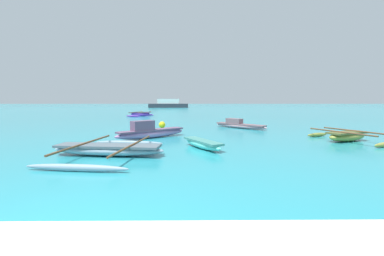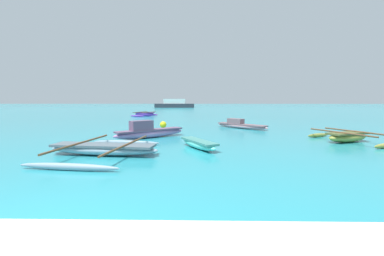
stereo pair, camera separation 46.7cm
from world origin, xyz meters
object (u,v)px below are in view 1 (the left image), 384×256
object	(u,v)px
moored_boat_2	(108,150)
moored_boat_1	(150,132)
moored_boat_0	(140,114)
moored_boat_5	(203,144)
moored_boat_3	(239,125)
distant_ferry	(168,104)
moored_boat_4	(347,136)
mooring_buoy_1	(162,125)

from	to	relation	value
moored_boat_2	moored_boat_1	bearing A→B (deg)	85.30
moored_boat_0	moored_boat_5	size ratio (longest dim) A/B	1.53
moored_boat_3	distant_ferry	world-z (taller)	distant_ferry
moored_boat_5	distant_ferry	size ratio (longest dim) A/B	0.25
moored_boat_3	distant_ferry	bearing A→B (deg)	145.48
moored_boat_4	mooring_buoy_1	distance (m)	10.80
moored_boat_2	mooring_buoy_1	world-z (taller)	mooring_buoy_1
mooring_buoy_1	distant_ferry	xyz separation A→B (m)	(-3.25, 46.03, 0.64)
distant_ferry	moored_boat_4	bearing A→B (deg)	-76.45
moored_boat_4	moored_boat_3	bearing A→B (deg)	101.55
moored_boat_5	mooring_buoy_1	world-z (taller)	mooring_buoy_1
moored_boat_3	distant_ferry	size ratio (longest dim) A/B	0.34
distant_ferry	moored_boat_3	bearing A→B (deg)	-79.54
moored_boat_1	distant_ferry	distance (m)	50.70
moored_boat_0	moored_boat_1	distance (m)	17.74
moored_boat_3	mooring_buoy_1	size ratio (longest dim) A/B	7.18
moored_boat_4	moored_boat_5	distance (m)	7.04
moored_boat_0	distant_ferry	world-z (taller)	distant_ferry
moored_boat_3	moored_boat_5	distance (m)	7.85
moored_boat_1	moored_boat_4	bearing A→B (deg)	-46.17
moored_boat_1	moored_boat_5	size ratio (longest dim) A/B	1.42
moored_boat_5	distant_ferry	distance (m)	53.68
moored_boat_0	moored_boat_2	size ratio (longest dim) A/B	0.81
moored_boat_2	mooring_buoy_1	bearing A→B (deg)	90.49
moored_boat_2	mooring_buoy_1	size ratio (longest dim) A/B	10.06
moored_boat_3	moored_boat_4	xyz separation A→B (m)	(3.95, -5.60, 0.01)
moored_boat_1	moored_boat_4	xyz separation A→B (m)	(9.34, -1.07, -0.08)
moored_boat_5	distant_ferry	world-z (taller)	distant_ferry
moored_boat_4	moored_boat_5	size ratio (longest dim) A/B	1.55
moored_boat_2	distant_ferry	distance (m)	54.69
mooring_buoy_1	moored_boat_1	bearing A→B (deg)	-91.65
moored_boat_4	distant_ferry	xyz separation A→B (m)	(-12.46, 51.68, 0.63)
moored_boat_5	moored_boat_4	bearing A→B (deg)	76.02
moored_boat_0	moored_boat_4	world-z (taller)	moored_boat_0
mooring_buoy_1	distant_ferry	bearing A→B (deg)	94.04
moored_boat_1	distant_ferry	bearing A→B (deg)	53.91
moored_boat_2	moored_boat_0	bearing A→B (deg)	104.62
moored_boat_0	moored_boat_4	xyz separation A→B (m)	(13.09, -18.41, 0.01)
moored_boat_2	moored_boat_4	distance (m)	10.59
moored_boat_3	moored_boat_4	world-z (taller)	moored_boat_3
moored_boat_0	moored_boat_3	xyz separation A→B (m)	(9.14, -12.81, -0.00)
moored_boat_0	moored_boat_2	bearing A→B (deg)	-61.17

